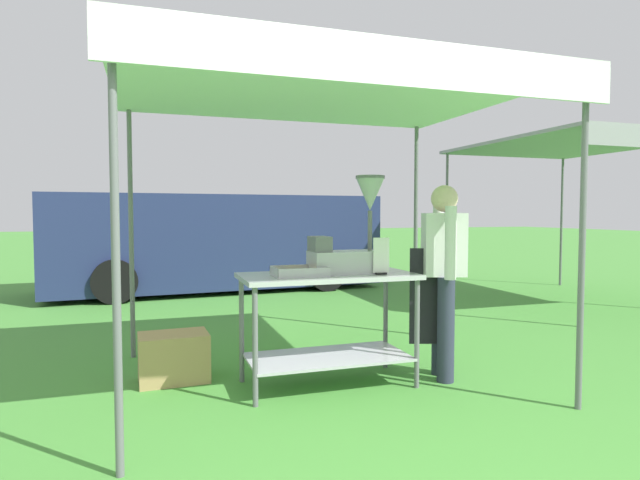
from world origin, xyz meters
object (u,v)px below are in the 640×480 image
object	(u,v)px
stall_canopy	(324,96)
neighbour_tent	(574,148)
donut_fryer	(351,239)
supply_crate	(174,357)
donut_tray	(300,273)
van_navy	(218,241)
donut_cart	(328,305)
menu_sign	(381,258)
vendor	(443,271)

from	to	relation	value
stall_canopy	neighbour_tent	distance (m)	5.44
donut_fryer	supply_crate	distance (m)	1.75
stall_canopy	donut_tray	size ratio (longest dim) A/B	7.94
van_navy	neighbour_tent	bearing A→B (deg)	-31.59
donut_cart	donut_tray	distance (m)	0.37
stall_canopy	donut_cart	distance (m)	1.67
donut_cart	menu_sign	bearing A→B (deg)	-24.12
donut_cart	donut_fryer	size ratio (longest dim) A/B	1.77
vendor	supply_crate	xyz separation A→B (m)	(-2.14, 0.62, -0.71)
neighbour_tent	stall_canopy	bearing A→B (deg)	-153.56
supply_crate	van_navy	world-z (taller)	van_navy
supply_crate	donut_tray	bearing A→B (deg)	-30.19
stall_canopy	menu_sign	bearing A→B (deg)	-35.03
vendor	neighbour_tent	size ratio (longest dim) A/B	0.50
stall_canopy	van_navy	distance (m)	5.71
donut_tray	neighbour_tent	distance (m)	5.91
supply_crate	neighbour_tent	bearing A→B (deg)	18.57
vendor	menu_sign	bearing A→B (deg)	-175.85
donut_cart	donut_fryer	world-z (taller)	donut_fryer
donut_cart	menu_sign	distance (m)	0.57
donut_fryer	stall_canopy	bearing A→B (deg)	152.30
stall_canopy	donut_tray	bearing A→B (deg)	-149.41
donut_tray	donut_fryer	size ratio (longest dim) A/B	0.52
neighbour_tent	menu_sign	bearing A→B (deg)	-149.03
donut_fryer	neighbour_tent	world-z (taller)	neighbour_tent
stall_canopy	donut_cart	size ratio (longest dim) A/B	2.32
stall_canopy	donut_cart	world-z (taller)	stall_canopy
donut_fryer	supply_crate	world-z (taller)	donut_fryer
donut_fryer	vendor	world-z (taller)	donut_fryer
donut_tray	vendor	bearing A→B (deg)	-3.83
stall_canopy	donut_fryer	bearing A→B (deg)	-27.70
neighbour_tent	vendor	bearing A→B (deg)	-145.84
vendor	van_navy	world-z (taller)	van_navy
donut_tray	supply_crate	distance (m)	1.29
van_navy	donut_fryer	bearing A→B (deg)	-86.31
stall_canopy	neighbour_tent	world-z (taller)	neighbour_tent
donut_cart	vendor	world-z (taller)	vendor
donut_tray	supply_crate	xyz separation A→B (m)	(-0.92, 0.54, -0.72)
menu_sign	vendor	bearing A→B (deg)	4.15
donut_fryer	supply_crate	size ratio (longest dim) A/B	1.39
stall_canopy	donut_tray	xyz separation A→B (m)	(-0.25, -0.15, -1.40)
van_navy	neighbour_tent	distance (m)	6.10
donut_tray	van_navy	bearing A→B (deg)	89.20
neighbour_tent	supply_crate	bearing A→B (deg)	-161.43
supply_crate	van_navy	size ratio (longest dim) A/B	0.10
donut_fryer	vendor	xyz separation A→B (m)	(0.77, -0.13, -0.27)
donut_fryer	neighbour_tent	bearing A→B (deg)	28.35
donut_tray	vendor	world-z (taller)	vendor
supply_crate	menu_sign	bearing A→B (deg)	-23.01
donut_fryer	vendor	distance (m)	0.83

